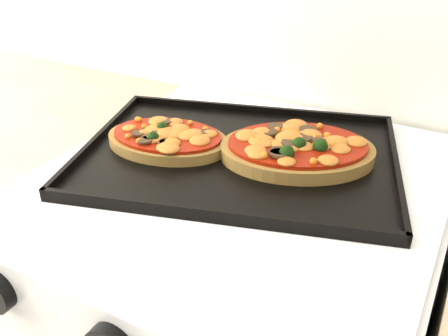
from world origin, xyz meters
The scene contains 4 objects.
control_panel centered at (-0.01, 1.39, 0.85)m, with size 0.60×0.02×0.09m, color silver.
baking_tray centered at (-0.04, 1.73, 0.92)m, with size 0.49×0.37×0.02m, color black.
pizza_left centered at (-0.16, 1.70, 0.93)m, with size 0.20×0.14×0.03m, color olive, non-canonical shape.
pizza_right centered at (0.05, 1.77, 0.94)m, with size 0.24×0.18×0.04m, color olive, non-canonical shape.
Camera 1 is at (0.28, 1.10, 1.30)m, focal length 40.00 mm.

